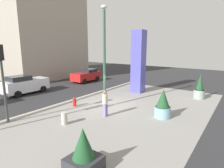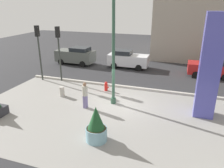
# 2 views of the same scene
# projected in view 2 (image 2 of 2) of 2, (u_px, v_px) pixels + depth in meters

# --- Properties ---
(ground_plane) EXTENTS (60.00, 60.00, 0.00)m
(ground_plane) POSITION_uv_depth(u_px,v_px,m) (132.00, 85.00, 18.63)
(ground_plane) COLOR #2D2D30
(plaza_pavement) EXTENTS (18.00, 10.00, 0.02)m
(plaza_pavement) POSITION_uv_depth(u_px,v_px,m) (108.00, 118.00, 13.31)
(plaza_pavement) COLOR gray
(plaza_pavement) RESTS_ON ground_plane
(curb_strip) EXTENTS (18.00, 0.24, 0.16)m
(curb_strip) POSITION_uv_depth(u_px,v_px,m) (129.00, 87.00, 17.82)
(curb_strip) COLOR #B7B2A8
(curb_strip) RESTS_ON ground_plane
(lamp_post) EXTENTS (0.44, 0.44, 7.43)m
(lamp_post) POSITION_uv_depth(u_px,v_px,m) (113.00, 52.00, 13.92)
(lamp_post) COLOR #335642
(lamp_post) RESTS_ON ground_plane
(art_pillar_blue) EXTENTS (1.13, 1.13, 6.14)m
(art_pillar_blue) POSITION_uv_depth(u_px,v_px,m) (210.00, 67.00, 12.61)
(art_pillar_blue) COLOR #4C4CAD
(art_pillar_blue) RESTS_ON ground_plane
(potted_plant_curbside) EXTENTS (1.08, 1.08, 1.89)m
(potted_plant_curbside) POSITION_uv_depth(u_px,v_px,m) (96.00, 126.00, 10.85)
(potted_plant_curbside) COLOR #7AA8B7
(potted_plant_curbside) RESTS_ON ground_plane
(fire_hydrant) EXTENTS (0.36, 0.26, 0.75)m
(fire_hydrant) POSITION_uv_depth(u_px,v_px,m) (106.00, 86.00, 17.22)
(fire_hydrant) COLOR red
(fire_hydrant) RESTS_ON ground_plane
(concrete_bollard) EXTENTS (0.36, 0.36, 0.75)m
(concrete_bollard) POSITION_uv_depth(u_px,v_px,m) (62.00, 92.00, 16.21)
(concrete_bollard) COLOR #B2ADA3
(concrete_bollard) RESTS_ON ground_plane
(traffic_light_corner) EXTENTS (0.28, 0.42, 4.77)m
(traffic_light_corner) POSITION_uv_depth(u_px,v_px,m) (39.00, 44.00, 18.65)
(traffic_light_corner) COLOR #333833
(traffic_light_corner) RESTS_ON ground_plane
(traffic_light_far_side) EXTENTS (0.28, 0.42, 4.71)m
(traffic_light_far_side) POSITION_uv_depth(u_px,v_px,m) (59.00, 45.00, 18.47)
(traffic_light_far_side) COLOR #333833
(traffic_light_far_side) RESTS_ON ground_plane
(car_curb_east) EXTENTS (4.42, 2.15, 1.92)m
(car_curb_east) POSITION_uv_depth(u_px,v_px,m) (76.00, 55.00, 24.51)
(car_curb_east) COLOR #565B56
(car_curb_east) RESTS_ON ground_plane
(car_passing_lane) EXTENTS (4.23, 1.94, 1.84)m
(car_passing_lane) POSITION_uv_depth(u_px,v_px,m) (127.00, 59.00, 23.13)
(car_passing_lane) COLOR silver
(car_passing_lane) RESTS_ON ground_plane
(car_curb_west) EXTENTS (4.02, 2.09, 1.63)m
(car_curb_west) POSITION_uv_depth(u_px,v_px,m) (211.00, 68.00, 20.34)
(car_curb_west) COLOR red
(car_curb_west) RESTS_ON ground_plane
(pedestrian_crossing) EXTENTS (0.42, 0.42, 1.79)m
(pedestrian_crossing) POSITION_uv_depth(u_px,v_px,m) (85.00, 94.00, 14.21)
(pedestrian_crossing) COLOR slate
(pedestrian_crossing) RESTS_ON ground_plane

